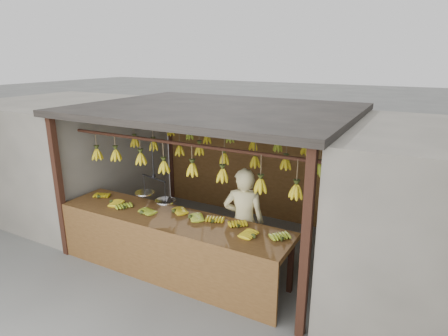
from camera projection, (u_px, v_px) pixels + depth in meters
The scene contains 8 objects.
ground at pixel (216, 243), 6.61m from camera, with size 80.00×80.00×0.00m, color #5B5B57.
stall at pixel (225, 130), 6.31m from camera, with size 4.30×3.30×2.40m.
neighbor_left at pixel (68, 155), 7.92m from camera, with size 3.00×3.00×2.30m, color slate.
counter at pixel (166, 232), 5.42m from camera, with size 3.70×0.84×0.96m.
hanging_bananas at pixel (215, 154), 6.15m from camera, with size 3.59×2.24×0.38m.
balance_scale at pixel (155, 194), 5.65m from camera, with size 0.79×0.42×0.90m.
vendor at pixel (244, 222), 5.49m from camera, with size 0.60×0.40×1.65m, color beige.
bag_bundles at pixel (349, 185), 6.57m from camera, with size 0.08×0.26×1.34m.
Camera 1 is at (2.97, -5.16, 3.17)m, focal length 30.00 mm.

